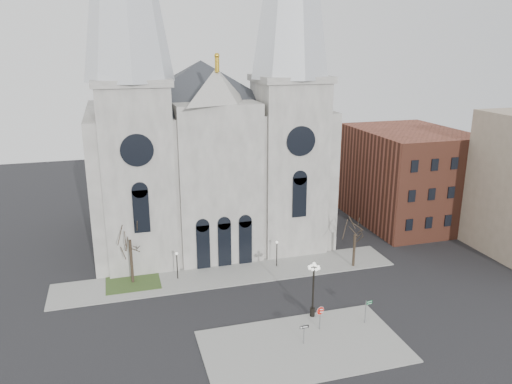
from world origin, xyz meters
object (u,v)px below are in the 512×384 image
object	(u,v)px
one_way_sign	(304,330)
street_name_sign	(366,310)
globe_lamp	(313,283)
stop_sign	(320,313)

from	to	relation	value
one_way_sign	street_name_sign	world-z (taller)	street_name_sign
one_way_sign	globe_lamp	bearing A→B (deg)	56.96
stop_sign	street_name_sign	world-z (taller)	stop_sign
globe_lamp	one_way_sign	xyz separation A→B (m)	(-2.57, -4.21, -2.31)
globe_lamp	stop_sign	bearing A→B (deg)	-95.86
stop_sign	one_way_sign	bearing A→B (deg)	-132.26
globe_lamp	street_name_sign	size ratio (longest dim) A/B	2.47
stop_sign	globe_lamp	bearing A→B (deg)	94.24
stop_sign	street_name_sign	size ratio (longest dim) A/B	1.02
globe_lamp	street_name_sign	bearing A→B (deg)	-29.81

